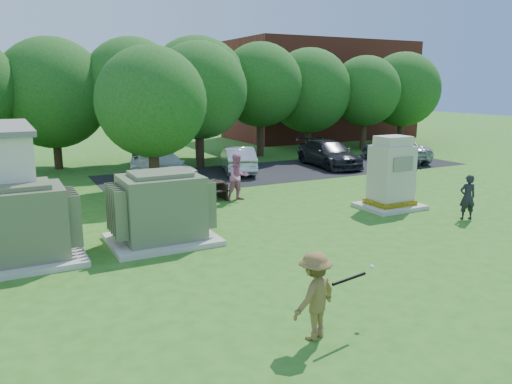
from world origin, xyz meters
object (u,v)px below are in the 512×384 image
transformer_right (161,209)px  generator_cabinet (391,177)px  person_at_picnic (238,177)px  car_white (163,166)px  person_by_generator (467,197)px  car_silver_b (394,150)px  batter (315,296)px  person_walking_right (412,167)px  car_dark (329,154)px  picnic_table (205,189)px  car_silver_a (238,160)px  transformer_left (19,226)px

transformer_right → generator_cabinet: (8.67, 0.09, 0.20)m
person_at_picnic → car_white: 5.38m
person_by_generator → car_silver_b: person_by_generator is taller
batter → person_by_generator: (9.13, 4.42, -0.04)m
car_white → car_silver_b: 14.07m
person_walking_right → car_dark: size_ratio=0.34×
picnic_table → person_by_generator: 9.61m
transformer_right → person_at_picnic: bearing=42.1°
transformer_right → generator_cabinet: 8.68m
person_by_generator → person_at_picnic: person_at_picnic is taller
batter → person_at_picnic: (3.47, 10.54, 0.12)m
person_by_generator → car_silver_a: bearing=-54.8°
generator_cabinet → picnic_table: generator_cabinet is taller
car_white → transformer_left: bearing=-137.2°
person_by_generator → car_dark: bearing=-80.7°
picnic_table → car_dark: 10.20m
transformer_left → person_at_picnic: transformer_left is taller
transformer_left → person_at_picnic: size_ratio=1.62×
transformer_left → picnic_table: (6.81, 4.50, -0.54)m
generator_cabinet → person_at_picnic: (-4.44, 3.72, -0.24)m
person_walking_right → transformer_left: bearing=-81.3°
person_by_generator → person_at_picnic: bearing=-26.1°
transformer_right → batter: transformer_right is taller
generator_cabinet → picnic_table: bearing=141.6°
generator_cabinet → car_silver_a: size_ratio=0.64×
batter → person_by_generator: bearing=-173.8°
person_at_picnic → car_silver_a: size_ratio=0.44×
generator_cabinet → picnic_table: size_ratio=1.67×
transformer_left → person_walking_right: (16.21, 2.92, -0.15)m
transformer_right → car_silver_a: (6.92, 9.52, -0.28)m
batter → person_by_generator: batter is taller
person_walking_right → car_dark: (-0.25, 6.09, -0.11)m
batter → person_walking_right: person_walking_right is taller
car_silver_b → transformer_left: bearing=33.0°
batter → car_dark: bearing=-145.8°
picnic_table → person_at_picnic: bearing=-31.6°
generator_cabinet → person_walking_right: (3.84, 2.82, -0.34)m
car_silver_a → generator_cabinet: bearing=118.6°
batter → person_at_picnic: bearing=-127.8°
transformer_right → car_dark: size_ratio=0.61×
person_at_picnic → person_walking_right: person_at_picnic is taller
car_silver_a → car_dark: (5.34, -0.51, 0.02)m
transformer_left → generator_cabinet: (12.37, 0.09, 0.20)m
generator_cabinet → car_dark: size_ratio=0.54×
transformer_left → car_silver_b: transformer_left is taller
person_at_picnic → car_white: bearing=102.8°
person_at_picnic → person_walking_right: size_ratio=1.12×
transformer_left → batter: size_ratio=1.86×
transformer_left → transformer_right: (3.70, 0.00, 0.00)m
person_by_generator → car_white: bearing=-36.7°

